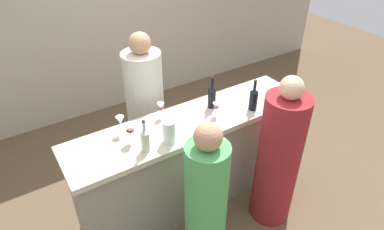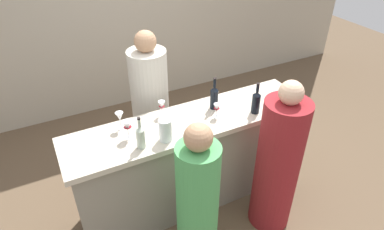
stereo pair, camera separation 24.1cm
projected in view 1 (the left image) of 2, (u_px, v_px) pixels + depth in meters
ground_plane at (192, 197)px, 3.54m from camera, size 12.00×12.00×0.00m
back_wall at (99, 11)px, 4.30m from camera, size 8.00×0.10×2.80m
bar_counter at (192, 161)px, 3.26m from camera, size 2.29×0.56×0.99m
wine_bottle_leftmost_clear_pale at (145, 139)px, 2.58m from camera, size 0.07×0.07×0.28m
wine_bottle_second_left_near_black at (212, 96)px, 3.10m from camera, size 0.07×0.07×0.31m
wine_bottle_center_near_black at (253, 98)px, 3.07m from camera, size 0.08×0.08×0.30m
wine_glass_near_left at (281, 89)px, 3.24m from camera, size 0.07×0.07×0.15m
wine_glass_near_center at (216, 107)px, 2.99m from camera, size 0.06×0.06×0.13m
wine_glass_near_right at (130, 130)px, 2.66m from camera, size 0.08×0.08×0.17m
wine_glass_far_left at (120, 121)px, 2.76m from camera, size 0.07×0.07×0.16m
wine_glass_far_center at (161, 108)px, 2.96m from camera, size 0.06×0.06×0.15m
water_pitcher at (169, 132)px, 2.68m from camera, size 0.11×0.11×0.20m
person_left_guest at (206, 204)px, 2.62m from camera, size 0.42×0.42×1.42m
person_center_guest at (278, 159)px, 3.00m from camera, size 0.42×0.42×1.52m
person_right_guest at (146, 114)px, 3.49m from camera, size 0.49×0.49×1.63m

